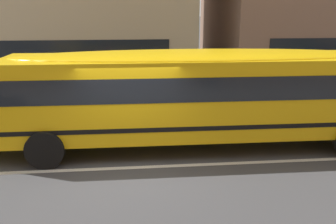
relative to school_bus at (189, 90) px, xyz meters
name	(u,v)px	position (x,y,z in m)	size (l,w,h in m)	color
ground_plane	(131,168)	(-1.68, -1.39, -1.64)	(400.00, 400.00, 0.00)	#424244
sidewalk_far	(130,98)	(-1.68, 6.00, -1.64)	(120.00, 3.00, 0.01)	gray
lane_centreline	(131,168)	(-1.68, -1.39, -1.64)	(110.00, 0.16, 0.01)	silver
school_bus	(189,90)	(0.00, 0.00, 0.00)	(12.40, 3.00, 2.77)	yellow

